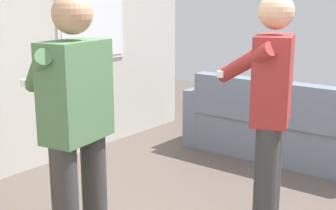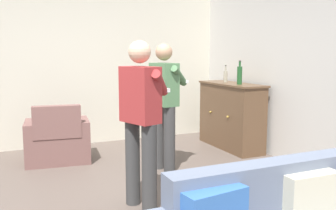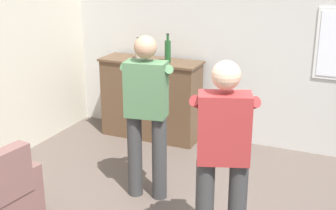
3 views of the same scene
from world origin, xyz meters
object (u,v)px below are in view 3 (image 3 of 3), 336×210
(bottle_wine_green, at_px, (138,51))
(person_standing_left, at_px, (147,110))
(person_standing_right, at_px, (223,154))
(bottle_liquor_amber, at_px, (168,51))
(sideboard_cabinet, at_px, (151,99))

(bottle_wine_green, bearing_deg, person_standing_left, -59.84)
(bottle_wine_green, height_order, person_standing_right, person_standing_right)
(bottle_liquor_amber, bearing_deg, person_standing_right, -56.46)
(bottle_liquor_amber, height_order, person_standing_left, person_standing_left)
(bottle_liquor_amber, bearing_deg, sideboard_cabinet, 173.29)
(bottle_liquor_amber, bearing_deg, person_standing_left, -73.96)
(person_standing_right, bearing_deg, bottle_wine_green, 130.64)
(bottle_wine_green, xyz_separation_m, person_standing_right, (1.86, -2.17, -0.24))
(bottle_liquor_amber, relative_size, person_standing_right, 0.22)
(bottle_wine_green, bearing_deg, sideboard_cabinet, 0.88)
(sideboard_cabinet, bearing_deg, person_standing_right, -52.31)
(bottle_wine_green, height_order, bottle_liquor_amber, bottle_liquor_amber)
(bottle_liquor_amber, xyz_separation_m, person_standing_left, (0.42, -1.45, -0.28))
(person_standing_left, bearing_deg, sideboard_cabinet, 114.52)
(person_standing_right, bearing_deg, person_standing_left, 145.45)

